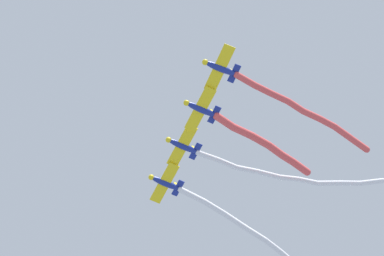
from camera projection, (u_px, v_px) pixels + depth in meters
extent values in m
ellipsoid|color=navy|center=(165.00, 183.00, 86.10)|extent=(3.01, 3.84, 0.84)
sphere|color=yellow|center=(151.00, 177.00, 85.72)|extent=(0.99, 0.99, 0.71)
ellipsoid|color=black|center=(162.00, 180.00, 86.28)|extent=(1.04, 1.16, 0.45)
cube|color=yellow|center=(164.00, 183.00, 85.97)|extent=(5.69, 4.53, 0.11)
cube|color=navy|center=(178.00, 188.00, 86.49)|extent=(2.36, 1.96, 0.09)
cube|color=yellow|center=(177.00, 186.00, 86.87)|extent=(0.62, 0.83, 1.15)
cylinder|color=white|center=(192.00, 196.00, 86.95)|extent=(2.93, 3.19, 0.95)
cylinder|color=white|center=(214.00, 208.00, 87.89)|extent=(2.81, 2.80, 0.81)
cylinder|color=white|center=(236.00, 221.00, 88.67)|extent=(3.08, 3.05, 1.05)
cylinder|color=white|center=(256.00, 234.00, 89.36)|extent=(2.66, 2.69, 0.82)
cylinder|color=white|center=(273.00, 246.00, 90.29)|extent=(2.96, 2.47, 1.00)
sphere|color=white|center=(180.00, 190.00, 86.45)|extent=(0.73, 0.73, 0.73)
sphere|color=white|center=(204.00, 202.00, 87.45)|extent=(0.73, 0.73, 0.73)
sphere|color=white|center=(225.00, 214.00, 88.34)|extent=(0.73, 0.73, 0.73)
sphere|color=white|center=(247.00, 229.00, 89.01)|extent=(0.73, 0.73, 0.73)
sphere|color=white|center=(265.00, 240.00, 89.72)|extent=(0.73, 0.73, 0.73)
sphere|color=white|center=(281.00, 252.00, 90.87)|extent=(0.73, 0.73, 0.73)
ellipsoid|color=navy|center=(183.00, 146.00, 84.14)|extent=(3.02, 3.84, 0.84)
sphere|color=yellow|center=(168.00, 140.00, 83.76)|extent=(0.99, 0.99, 0.71)
ellipsoid|color=black|center=(179.00, 143.00, 84.32)|extent=(1.04, 1.16, 0.45)
cube|color=yellow|center=(182.00, 146.00, 84.01)|extent=(5.69, 4.53, 0.11)
cube|color=navy|center=(196.00, 151.00, 84.53)|extent=(2.36, 1.97, 0.09)
cube|color=yellow|center=(195.00, 149.00, 84.91)|extent=(0.62, 0.83, 1.15)
cylinder|color=white|center=(208.00, 156.00, 84.72)|extent=(1.96, 2.68, 0.67)
cylinder|color=white|center=(228.00, 164.00, 85.44)|extent=(2.31, 2.49, 1.23)
cylinder|color=white|center=(247.00, 170.00, 86.17)|extent=(1.79, 2.74, 0.95)
cylinder|color=white|center=(268.00, 174.00, 86.65)|extent=(1.94, 2.97, 0.81)
cylinder|color=white|center=(289.00, 178.00, 87.11)|extent=(1.63, 2.61, 1.09)
cylinder|color=white|center=(308.00, 181.00, 87.61)|extent=(1.83, 2.66, 1.03)
cylinder|color=white|center=(329.00, 183.00, 88.04)|extent=(1.46, 3.09, 1.16)
cylinder|color=white|center=(351.00, 183.00, 88.24)|extent=(1.19, 2.65, 0.79)
cylinder|color=white|center=(372.00, 182.00, 88.27)|extent=(1.06, 2.87, 1.06)
sphere|color=white|center=(198.00, 153.00, 84.49)|extent=(0.66, 0.66, 0.66)
sphere|color=white|center=(218.00, 160.00, 84.95)|extent=(0.66, 0.66, 0.66)
sphere|color=white|center=(237.00, 168.00, 85.93)|extent=(0.66, 0.66, 0.66)
sphere|color=white|center=(257.00, 172.00, 86.41)|extent=(0.66, 0.66, 0.66)
sphere|color=white|center=(279.00, 177.00, 86.88)|extent=(0.66, 0.66, 0.66)
sphere|color=white|center=(299.00, 179.00, 87.34)|extent=(0.66, 0.66, 0.66)
sphere|color=white|center=(318.00, 183.00, 87.89)|extent=(0.66, 0.66, 0.66)
sphere|color=white|center=(341.00, 183.00, 88.20)|extent=(0.66, 0.66, 0.66)
sphere|color=white|center=(361.00, 183.00, 88.28)|extent=(0.66, 0.66, 0.66)
sphere|color=white|center=(383.00, 181.00, 88.26)|extent=(0.66, 0.66, 0.66)
ellipsoid|color=navy|center=(201.00, 109.00, 81.63)|extent=(2.99, 3.86, 0.84)
sphere|color=yellow|center=(186.00, 103.00, 81.27)|extent=(0.99, 0.99, 0.71)
ellipsoid|color=black|center=(197.00, 107.00, 81.82)|extent=(1.04, 1.16, 0.45)
cube|color=yellow|center=(200.00, 109.00, 81.51)|extent=(5.71, 4.49, 0.11)
cube|color=navy|center=(214.00, 115.00, 82.03)|extent=(2.36, 1.95, 0.09)
cube|color=yellow|center=(214.00, 113.00, 82.40)|extent=(0.61, 0.83, 1.15)
cylinder|color=#DB4C4C|center=(225.00, 122.00, 82.24)|extent=(2.37, 2.36, 1.05)
cylinder|color=#DB4C4C|center=(242.00, 131.00, 82.76)|extent=(2.25, 2.61, 0.95)
cylinder|color=#DB4C4C|center=(260.00, 141.00, 83.37)|extent=(2.48, 2.57, 1.09)
cylinder|color=#DB4C4C|center=(276.00, 150.00, 84.01)|extent=(2.20, 2.13, 0.96)
cylinder|color=#DB4C4C|center=(287.00, 158.00, 84.75)|extent=(2.24, 1.95, 1.53)
cylinder|color=#DB4C4C|center=(300.00, 167.00, 85.50)|extent=(2.38, 2.31, 0.99)
sphere|color=#DB4C4C|center=(217.00, 116.00, 81.98)|extent=(0.93, 0.93, 0.93)
sphere|color=#DB4C4C|center=(233.00, 127.00, 82.51)|extent=(0.93, 0.93, 0.93)
sphere|color=#DB4C4C|center=(251.00, 136.00, 83.01)|extent=(0.93, 0.93, 0.93)
sphere|color=#DB4C4C|center=(269.00, 145.00, 83.73)|extent=(0.93, 0.93, 0.93)
sphere|color=#DB4C4C|center=(282.00, 155.00, 84.29)|extent=(0.93, 0.93, 0.93)
sphere|color=#DB4C4C|center=(293.00, 162.00, 85.20)|extent=(0.93, 0.93, 0.93)
sphere|color=#DB4C4C|center=(307.00, 172.00, 85.80)|extent=(0.93, 0.93, 0.93)
ellipsoid|color=navy|center=(221.00, 68.00, 79.67)|extent=(2.85, 3.92, 0.84)
sphere|color=yellow|center=(205.00, 62.00, 79.34)|extent=(0.98, 0.98, 0.71)
ellipsoid|color=black|center=(217.00, 66.00, 79.87)|extent=(1.01, 1.16, 0.45)
cube|color=yellow|center=(220.00, 68.00, 79.55)|extent=(5.80, 4.30, 0.11)
cube|color=navy|center=(234.00, 74.00, 80.03)|extent=(2.39, 1.88, 0.09)
cube|color=yellow|center=(233.00, 72.00, 80.41)|extent=(0.58, 0.85, 1.15)
cylinder|color=#DB4C4C|center=(246.00, 80.00, 80.02)|extent=(2.27, 2.42, 1.40)
cylinder|color=#DB4C4C|center=(263.00, 89.00, 80.32)|extent=(1.99, 2.22, 0.90)
cylinder|color=#DB4C4C|center=(280.00, 97.00, 80.75)|extent=(1.95, 2.27, 0.93)
cylinder|color=#DB4C4C|center=(295.00, 106.00, 80.98)|extent=(2.13, 2.12, 1.30)
cylinder|color=#DB4C4C|center=(312.00, 115.00, 81.20)|extent=(1.99, 2.33, 0.97)
cylinder|color=#DB4C4C|center=(327.00, 123.00, 81.61)|extent=(1.96, 2.16, 0.83)
cylinder|color=#DB4C4C|center=(343.00, 132.00, 81.94)|extent=(2.31, 2.23, 1.35)
cylinder|color=#DB4C4C|center=(359.00, 144.00, 82.03)|extent=(2.31, 2.24, 1.50)
sphere|color=#DB4C4C|center=(237.00, 75.00, 79.98)|extent=(0.78, 0.78, 0.78)
sphere|color=#DB4C4C|center=(255.00, 85.00, 80.06)|extent=(0.78, 0.78, 0.78)
sphere|color=#DB4C4C|center=(271.00, 93.00, 80.59)|extent=(0.78, 0.78, 0.78)
sphere|color=#DB4C4C|center=(288.00, 101.00, 80.91)|extent=(0.78, 0.78, 0.78)
sphere|color=#DB4C4C|center=(303.00, 111.00, 81.05)|extent=(0.78, 0.78, 0.78)
sphere|color=#DB4C4C|center=(320.00, 119.00, 81.36)|extent=(0.78, 0.78, 0.78)
sphere|color=#DB4C4C|center=(335.00, 127.00, 81.85)|extent=(0.78, 0.78, 0.78)
sphere|color=#DB4C4C|center=(351.00, 138.00, 82.02)|extent=(0.78, 0.78, 0.78)
sphere|color=#DB4C4C|center=(367.00, 149.00, 82.05)|extent=(0.78, 0.78, 0.78)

